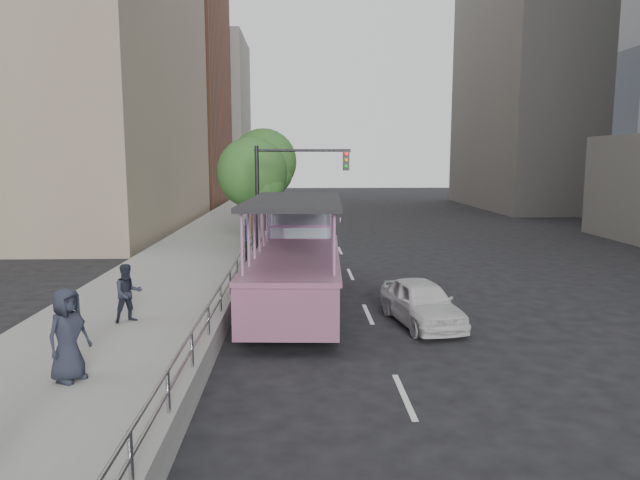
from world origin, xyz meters
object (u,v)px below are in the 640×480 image
car (421,302)px  pedestrian_far (68,335)px  street_tree_near (254,175)px  duck_boat (298,263)px  parking_sign (246,243)px  street_tree_far (265,164)px  traffic_signal (284,185)px  pedestrian_mid (128,293)px

car → pedestrian_far: 9.21m
street_tree_near → duck_boat: bearing=-78.0°
parking_sign → street_tree_far: street_tree_far is taller
pedestrian_far → traffic_signal: 14.87m
duck_boat → street_tree_far: bearing=96.9°
car → pedestrian_mid: size_ratio=2.37×
traffic_signal → street_tree_far: bearing=98.4°
traffic_signal → street_tree_near: (-1.60, 3.43, 0.32)m
pedestrian_mid → traffic_signal: size_ratio=0.30×
traffic_signal → parking_sign: bearing=-105.9°
duck_boat → street_tree_far: (-1.99, 16.32, 3.02)m
pedestrian_far → street_tree_near: (2.28, 17.61, 2.59)m
traffic_signal → pedestrian_far: bearing=-105.3°
parking_sign → duck_boat: bearing=-51.4°
parking_sign → pedestrian_far: bearing=-105.0°
pedestrian_mid → parking_sign: parking_sign is taller
car → traffic_signal: (-4.08, 9.58, 2.86)m
pedestrian_far → parking_sign: size_ratio=0.75×
pedestrian_far → street_tree_near: bearing=21.4°
pedestrian_mid → parking_sign: (2.63, 5.57, 0.50)m
pedestrian_mid → traffic_signal: 11.10m
duck_boat → parking_sign: duck_boat is taller
parking_sign → street_tree_near: bearing=92.2°
duck_boat → street_tree_far: 16.71m
parking_sign → street_tree_far: (-0.10, 13.96, 2.72)m
parking_sign → street_tree_near: street_tree_near is taller
traffic_signal → street_tree_far: size_ratio=0.81×
car → pedestrian_mid: bearing=173.6°
duck_boat → pedestrian_far: size_ratio=5.68×
car → pedestrian_far: pedestrian_far is taller
pedestrian_far → parking_sign: (2.58, 9.65, 0.35)m
parking_sign → street_tree_near: (-0.30, 7.96, 2.24)m
parking_sign → street_tree_near: size_ratio=0.43×
car → parking_sign: bearing=126.7°
street_tree_near → street_tree_far: street_tree_far is taller
parking_sign → traffic_signal: size_ratio=0.48×
car → traffic_signal: traffic_signal is taller
pedestrian_mid → traffic_signal: (3.92, 10.10, 2.41)m
street_tree_near → car: bearing=-66.4°
duck_boat → pedestrian_far: bearing=-121.5°
car → parking_sign: (-5.37, 5.05, 0.95)m
street_tree_far → pedestrian_mid: bearing=-97.4°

